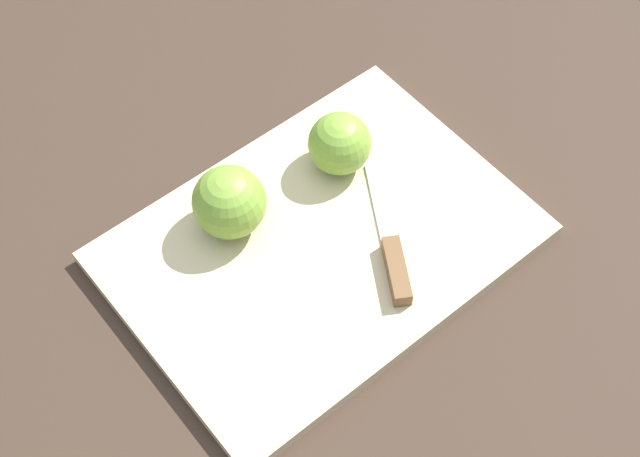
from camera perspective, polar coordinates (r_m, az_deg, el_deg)
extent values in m
plane|color=#38281E|center=(0.89, 0.00, -1.26)|extent=(4.00, 4.00, 0.00)
cube|color=#D1B789|center=(0.88, 0.00, -0.99)|extent=(0.41, 0.31, 0.02)
sphere|color=olive|center=(0.86, -5.83, 1.69)|extent=(0.07, 0.07, 0.07)
cylinder|color=beige|center=(0.86, -5.48, 1.49)|extent=(0.07, 0.03, 0.07)
sphere|color=olive|center=(0.90, 1.27, 5.45)|extent=(0.06, 0.06, 0.06)
cylinder|color=beige|center=(0.90, 1.58, 5.29)|extent=(0.06, 0.03, 0.06)
cube|color=silver|center=(0.90, 3.89, 1.60)|extent=(0.06, 0.09, 0.00)
cube|color=brown|center=(0.85, 4.92, -2.71)|extent=(0.05, 0.07, 0.02)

